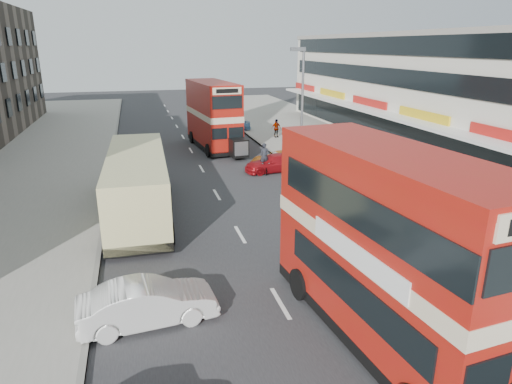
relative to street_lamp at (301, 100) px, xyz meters
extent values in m
plane|color=#28282B|center=(-6.52, -18.00, -4.78)|extent=(160.00, 160.00, 0.00)
cube|color=#28282B|center=(-6.52, 2.00, -4.78)|extent=(12.00, 90.00, 0.01)
cube|color=gray|center=(5.48, 2.00, -4.71)|extent=(12.00, 90.00, 0.15)
cube|color=gray|center=(-18.52, 2.00, -4.71)|extent=(12.00, 90.00, 0.15)
cube|color=gray|center=(-12.62, 2.00, -4.71)|extent=(0.20, 90.00, 0.16)
cube|color=gray|center=(-0.42, 2.00, -4.71)|extent=(0.20, 90.00, 0.16)
cube|color=beige|center=(13.48, 4.00, -0.28)|extent=(8.00, 46.00, 9.00)
cube|color=black|center=(9.43, 4.00, -3.18)|extent=(0.10, 44.00, 2.40)
cube|color=gray|center=(13.48, 4.00, 4.32)|extent=(8.20, 46.20, 0.40)
cube|color=white|center=(8.58, 4.00, -1.78)|extent=(1.80, 44.00, 0.20)
cylinder|color=slate|center=(0.08, 0.00, -0.78)|extent=(0.16, 0.16, 8.00)
cube|color=slate|center=(-0.32, 0.00, 3.22)|extent=(1.00, 0.20, 0.25)
cube|color=black|center=(-4.22, -18.38, -4.41)|extent=(3.55, 8.80, 0.38)
cube|color=maroon|center=(-4.22, -18.38, -3.12)|extent=(3.53, 8.80, 2.36)
cube|color=beige|center=(-4.22, -18.38, -1.78)|extent=(3.57, 8.84, 0.48)
cube|color=maroon|center=(-4.22, -18.38, -0.50)|extent=(3.53, 8.80, 2.25)
cube|color=maroon|center=(-4.22, -18.38, 0.71)|extent=(3.55, 8.82, 0.27)
cube|color=black|center=(-4.51, 8.54, -4.42)|extent=(3.39, 8.49, 0.36)
cube|color=maroon|center=(-4.51, 8.54, -3.18)|extent=(3.37, 8.49, 2.28)
cube|color=beige|center=(-4.51, 8.54, -1.89)|extent=(3.42, 8.53, 0.47)
cube|color=maroon|center=(-4.51, 8.54, -0.65)|extent=(3.37, 8.49, 2.17)
cube|color=maroon|center=(-4.51, 8.54, 0.52)|extent=(3.39, 8.51, 0.26)
cube|color=black|center=(-3.41, 3.87, -3.85)|extent=(1.36, 1.36, 1.34)
cube|color=black|center=(-10.87, -6.05, -4.35)|extent=(3.03, 11.05, 0.44)
cube|color=#C6BF80|center=(-10.87, -6.05, -3.08)|extent=(3.01, 11.05, 2.86)
imported|color=silver|center=(-10.81, -16.00, -4.09)|extent=(4.35, 1.89, 1.39)
imported|color=#A91017|center=(-1.84, 0.00, -4.19)|extent=(4.21, 2.01, 1.18)
imported|color=#C76A13|center=(-1.14, 1.00, -4.21)|extent=(4.25, 2.21, 1.14)
imported|color=#5F91BE|center=(-1.70, 15.26, -4.10)|extent=(4.13, 2.00, 1.36)
imported|color=gray|center=(1.71, -5.15, -3.65)|extent=(0.73, 0.50, 1.96)
imported|color=gray|center=(1.69, 10.81, -3.80)|extent=(1.04, 0.61, 1.66)
imported|color=gray|center=(-2.58, -0.28, -4.38)|extent=(0.65, 1.58, 0.81)
imported|color=#212329|center=(-2.58, -0.28, -3.58)|extent=(0.65, 0.45, 1.71)
camera|label=1|loc=(-10.74, -28.66, 3.47)|focal=31.84mm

